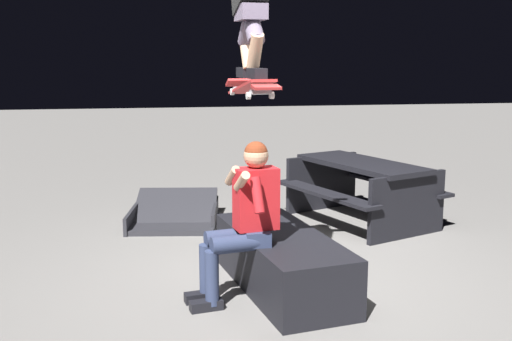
{
  "coord_description": "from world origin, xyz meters",
  "views": [
    {
      "loc": [
        -4.97,
        1.14,
        1.95
      ],
      "look_at": [
        -0.36,
        0.33,
        1.08
      ],
      "focal_mm": 41.89,
      "sensor_mm": 36.0,
      "label": 1
    }
  ],
  "objects_px": {
    "ledge_box_main": "(282,261)",
    "person_sitting_on_ledge": "(244,214)",
    "skateboard": "(251,87)",
    "picnic_table_back": "(361,182)",
    "kicker_ramp": "(175,217)"
  },
  "relations": [
    {
      "from": "ledge_box_main",
      "to": "skateboard",
      "type": "relative_size",
      "value": 1.66
    },
    {
      "from": "person_sitting_on_ledge",
      "to": "kicker_ramp",
      "type": "distance_m",
      "value": 2.61
    },
    {
      "from": "skateboard",
      "to": "picnic_table_back",
      "type": "xyz_separation_m",
      "value": [
        2.06,
        -1.69,
        -1.24
      ]
    },
    {
      "from": "skateboard",
      "to": "picnic_table_back",
      "type": "relative_size",
      "value": 0.5
    },
    {
      "from": "ledge_box_main",
      "to": "kicker_ramp",
      "type": "bearing_deg",
      "value": 20.11
    },
    {
      "from": "kicker_ramp",
      "to": "picnic_table_back",
      "type": "height_order",
      "value": "picnic_table_back"
    },
    {
      "from": "ledge_box_main",
      "to": "picnic_table_back",
      "type": "bearing_deg",
      "value": -35.94
    },
    {
      "from": "person_sitting_on_ledge",
      "to": "ledge_box_main",
      "type": "bearing_deg",
      "value": -60.41
    },
    {
      "from": "ledge_box_main",
      "to": "kicker_ramp",
      "type": "relative_size",
      "value": 1.35
    },
    {
      "from": "kicker_ramp",
      "to": "picnic_table_back",
      "type": "distance_m",
      "value": 2.3
    },
    {
      "from": "person_sitting_on_ledge",
      "to": "skateboard",
      "type": "bearing_deg",
      "value": -42.46
    },
    {
      "from": "ledge_box_main",
      "to": "skateboard",
      "type": "distance_m",
      "value": 1.53
    },
    {
      "from": "ledge_box_main",
      "to": "person_sitting_on_ledge",
      "type": "height_order",
      "value": "person_sitting_on_ledge"
    },
    {
      "from": "ledge_box_main",
      "to": "person_sitting_on_ledge",
      "type": "xyz_separation_m",
      "value": [
        -0.21,
        0.37,
        0.49
      ]
    },
    {
      "from": "ledge_box_main",
      "to": "person_sitting_on_ledge",
      "type": "bearing_deg",
      "value": 119.59
    }
  ]
}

